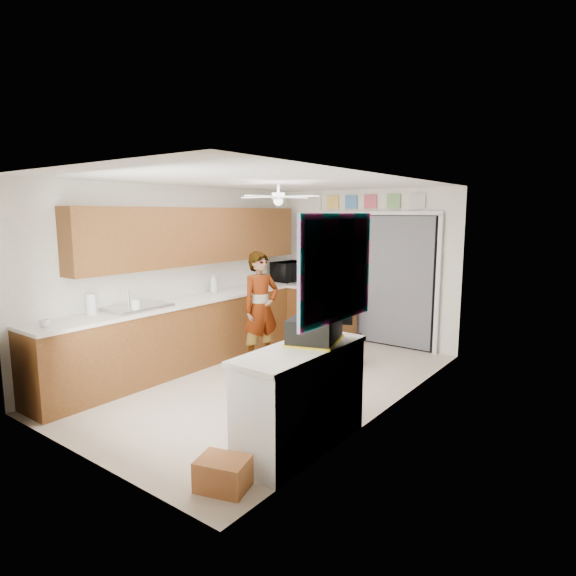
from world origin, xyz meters
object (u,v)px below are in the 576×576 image
Objects in this scene: soap_bottle at (214,282)px; cup at (45,324)px; microwave at (290,271)px; navy_crate at (274,423)px; dog at (347,351)px; paper_towel_roll at (91,304)px; cardboard_box at (223,474)px; man at (261,308)px; suitcase at (315,329)px.

cup is at bearing -85.70° from soap_bottle.
microwave is 4.11m from navy_crate.
microwave is at bearing 157.86° from dog.
paper_towel_roll is 0.64× the size of cardboard_box.
man is 2.58× the size of dog.
soap_bottle is 0.74× the size of navy_crate.
suitcase is (2.76, -1.41, -0.03)m from soap_bottle.
suitcase is at bearing -112.24° from man.
microwave is 4.00m from suitcase.
cup is 2.78m from man.
cardboard_box is at bearing -75.19° from navy_crate.
suitcase is 2.39m from man.
microwave is at bearing 83.22° from soap_bottle.
microwave is 3.66m from paper_towel_roll.
microwave is 5.02m from cardboard_box.
navy_crate is at bearing -68.96° from dog.
cardboard_box is at bearing -12.18° from paper_towel_roll.
microwave reaches higher than navy_crate.
man reaches higher than paper_towel_roll.
suitcase is 1.34× the size of navy_crate.
cardboard_box is at bearing -142.17° from microwave.
cardboard_box is (2.49, -4.24, -0.99)m from microwave.
soap_bottle reaches higher than cardboard_box.
dog is (1.99, 2.58, -0.82)m from paper_towel_roll.
cup is at bearing -172.28° from suitcase.
cardboard_box is 0.98m from navy_crate.
man reaches higher than soap_bottle.
paper_towel_roll reaches higher than dog.
paper_towel_roll is at bearing 173.78° from suitcase.
paper_towel_roll is (-0.01, -1.99, -0.03)m from soap_bottle.
cup is 0.69m from paper_towel_roll.
navy_crate is at bearing -138.39° from microwave.
man reaches higher than dog.
microwave is at bearing 120.43° from cardboard_box.
man is (-1.81, 2.62, 0.68)m from cardboard_box.
navy_crate is at bearing -33.71° from soap_bottle.
navy_crate is (2.24, 1.02, -0.86)m from cup.
suitcase is 1.40× the size of cardboard_box.
dog is at bearing 16.59° from soap_bottle.
man is at bearing -149.75° from microwave.
dog is at bearing 52.36° from paper_towel_roll.
suitcase reaches higher than dog.
microwave reaches higher than soap_bottle.
soap_bottle reaches higher than dog.
navy_crate is 0.26× the size of man.
paper_towel_roll is 0.16× the size of man.
soap_bottle is at bearing 108.29° from man.
dog is (-0.79, 2.00, -0.81)m from suitcase.
dog is at bearing 101.87° from navy_crate.
cup is at bearing -172.60° from microwave.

